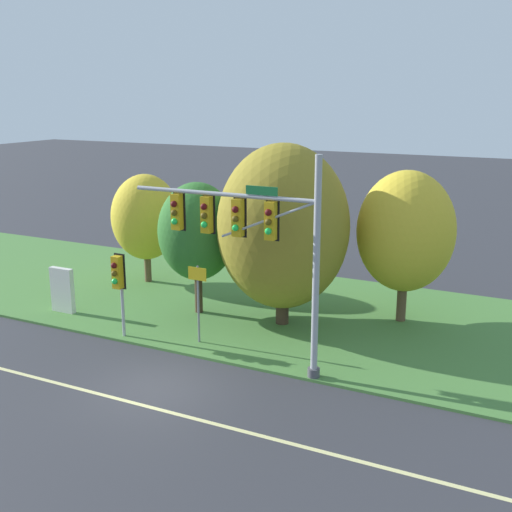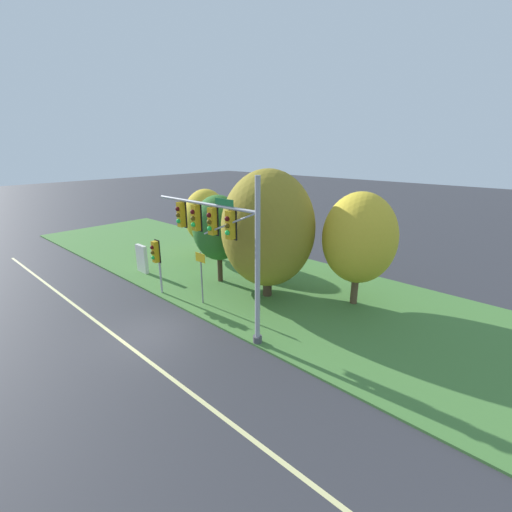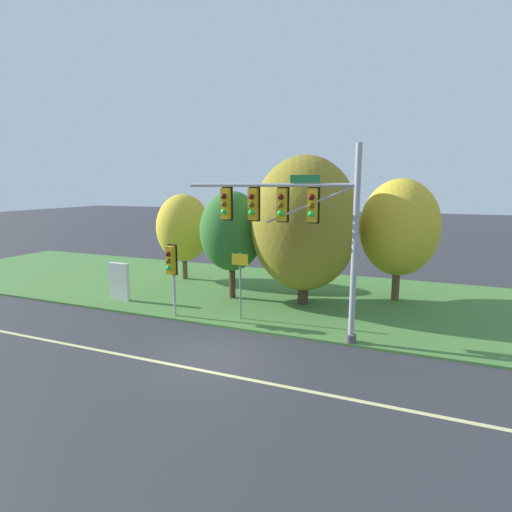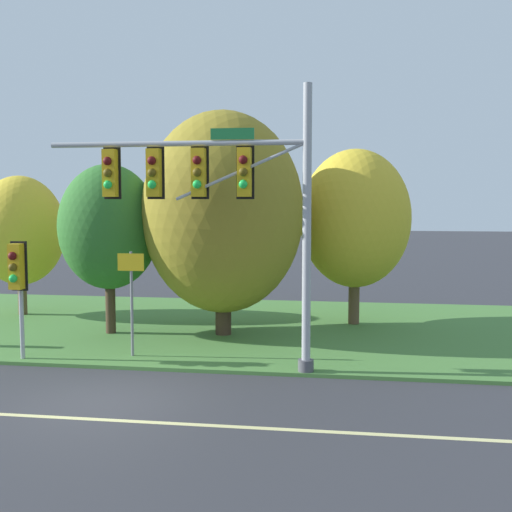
{
  "view_description": "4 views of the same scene",
  "coord_description": "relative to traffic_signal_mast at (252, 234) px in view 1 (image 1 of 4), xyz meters",
  "views": [
    {
      "loc": [
        11.18,
        -15.27,
        9.09
      ],
      "look_at": [
        1.62,
        3.96,
        3.55
      ],
      "focal_mm": 45.0,
      "sensor_mm": 36.0,
      "label": 1
    },
    {
      "loc": [
        13.17,
        -7.02,
        8.29
      ],
      "look_at": [
        2.51,
        4.61,
        3.24
      ],
      "focal_mm": 24.0,
      "sensor_mm": 36.0,
      "label": 2
    },
    {
      "loc": [
        6.3,
        -11.59,
        5.84
      ],
      "look_at": [
        0.41,
        3.02,
        3.03
      ],
      "focal_mm": 28.0,
      "sensor_mm": 36.0,
      "label": 3
    },
    {
      "loc": [
        5.43,
        -13.18,
        4.43
      ],
      "look_at": [
        2.88,
        3.8,
        2.92
      ],
      "focal_mm": 45.0,
      "sensor_mm": 36.0,
      "label": 4
    }
  ],
  "objects": [
    {
      "name": "grass_verge",
      "position": [
        -2.09,
        5.53,
        -4.57
      ],
      "size": [
        48.0,
        11.5,
        0.1
      ],
      "primitive_type": "cube",
      "color": "#477A38",
      "rests_on": "ground"
    },
    {
      "name": "tree_behind_signpost",
      "position": [
        -0.72,
        4.1,
        -0.59
      ],
      "size": [
        5.12,
        5.12,
        7.13
      ],
      "color": "#423021",
      "rests_on": "grass_verge"
    },
    {
      "name": "pedestrian_signal_near_kerb",
      "position": [
        -5.52,
        0.01,
        -2.17
      ],
      "size": [
        0.46,
        0.55,
        3.22
      ],
      "color": "#9EA0A5",
      "rests_on": "grass_verge"
    },
    {
      "name": "tree_mid_verge",
      "position": [
        3.44,
        6.52,
        -0.85
      ],
      "size": [
        3.82,
        3.82,
        6.07
      ],
      "color": "brown",
      "rests_on": "grass_verge"
    },
    {
      "name": "tree_nearest_road",
      "position": [
        -8.95,
        6.5,
        -1.35
      ],
      "size": [
        3.27,
        3.27,
        5.22
      ],
      "color": "brown",
      "rests_on": "grass_verge"
    },
    {
      "name": "info_kiosk",
      "position": [
        -9.49,
        1.25,
        -3.57
      ],
      "size": [
        1.1,
        0.24,
        1.9
      ],
      "color": "silver",
      "rests_on": "grass_verge"
    },
    {
      "name": "route_sign_post",
      "position": [
        -2.65,
        0.9,
        -2.64
      ],
      "size": [
        0.74,
        0.08,
        2.91
      ],
      "color": "slate",
      "rests_on": "grass_verge"
    },
    {
      "name": "lane_stripe",
      "position": [
        -2.09,
        -3.92,
        -4.61
      ],
      "size": [
        36.0,
        0.16,
        0.01
      ],
      "primitive_type": "cube",
      "color": "beige",
      "rests_on": "ground"
    },
    {
      "name": "traffic_signal_mast",
      "position": [
        0.0,
        0.0,
        0.0
      ],
      "size": [
        6.86,
        0.49,
        7.17
      ],
      "color": "#9EA0A5",
      "rests_on": "grass_verge"
    },
    {
      "name": "ground_plane",
      "position": [
        -2.09,
        -2.72,
        -4.62
      ],
      "size": [
        160.0,
        160.0,
        0.0
      ],
      "primitive_type": "plane",
      "color": "#333338"
    },
    {
      "name": "tree_left_of_mast",
      "position": [
        -4.39,
        3.75,
        -1.07
      ],
      "size": [
        3.21,
        3.21,
        5.47
      ],
      "color": "#423021",
      "rests_on": "grass_verge"
    }
  ]
}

